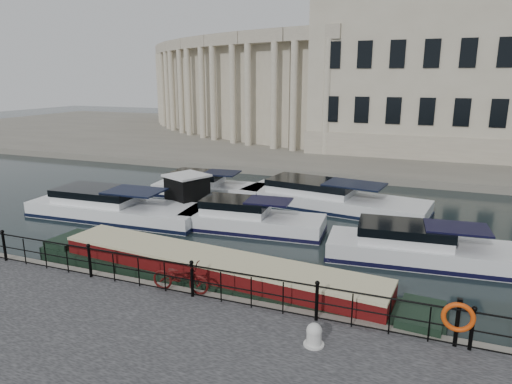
% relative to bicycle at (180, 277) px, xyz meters
% --- Properties ---
extents(ground_plane, '(160.00, 160.00, 0.00)m').
position_rel_bicycle_xyz_m(ground_plane, '(0.51, 2.10, -1.06)').
color(ground_plane, black).
rests_on(ground_plane, ground).
extents(far_bank, '(120.00, 42.00, 0.55)m').
position_rel_bicycle_xyz_m(far_bank, '(0.51, 41.10, -0.79)').
color(far_bank, '#6B665B').
rests_on(far_bank, ground_plane).
extents(railing, '(24.14, 0.14, 1.22)m').
position_rel_bicycle_xyz_m(railing, '(0.51, -0.15, 0.14)').
color(railing, black).
rests_on(railing, near_quay).
extents(civic_building, '(53.55, 31.84, 16.85)m').
position_rel_bicycle_xyz_m(civic_building, '(-0.49, 36.81, 5.97)').
color(civic_building, '#ADA38C').
rests_on(civic_building, far_bank).
extents(bicycle, '(2.00, 0.82, 1.03)m').
position_rel_bicycle_xyz_m(bicycle, '(0.00, 0.00, 0.00)').
color(bicycle, '#460D0C').
rests_on(bicycle, near_quay).
extents(mooring_bollard, '(0.55, 0.55, 0.61)m').
position_rel_bicycle_xyz_m(mooring_bollard, '(4.76, -1.39, -0.23)').
color(mooring_bollard, silver).
rests_on(mooring_bollard, near_quay).
extents(life_ring_post, '(0.82, 0.21, 1.34)m').
position_rel_bicycle_xyz_m(life_ring_post, '(8.16, -0.18, 0.33)').
color(life_ring_post, black).
rests_on(life_ring_post, near_quay).
extents(narrowboat, '(15.47, 3.38, 1.56)m').
position_rel_bicycle_xyz_m(narrowboat, '(0.37, 1.65, -0.70)').
color(narrowboat, black).
rests_on(narrowboat, ground_plane).
extents(harbour_hut, '(3.42, 3.19, 2.17)m').
position_rel_bicycle_xyz_m(harbour_hut, '(-5.20, 9.60, -0.11)').
color(harbour_hut, '#6B665B').
rests_on(harbour_hut, ground_plane).
extents(cabin_cruisers, '(24.55, 10.16, 1.99)m').
position_rel_bicycle_xyz_m(cabin_cruisers, '(-1.27, 9.84, -0.70)').
color(cabin_cruisers, white).
rests_on(cabin_cruisers, ground_plane).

